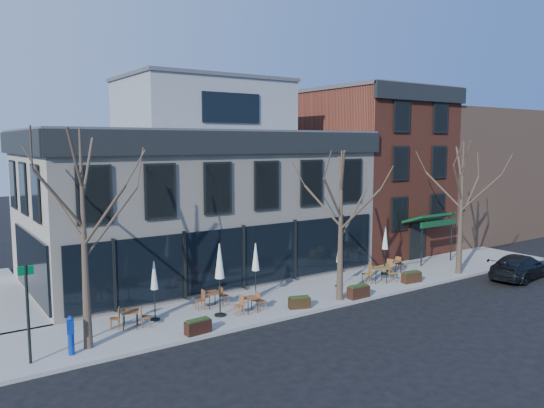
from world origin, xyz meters
TOP-DOWN VIEW (x-y plane):
  - ground at (0.00, 0.00)m, footprint 120.00×120.00m
  - sidewalk_front at (3.25, -2.15)m, footprint 33.50×4.70m
  - corner_building at (0.07, 5.07)m, footprint 18.39×10.39m
  - red_brick_building at (13.00, 4.98)m, footprint 8.20×11.78m
  - bg_building at (23.00, 6.00)m, footprint 12.00×12.00m
  - tree_corner at (-8.49, -3.20)m, footprint 3.93×3.98m
  - tree_mid at (3.01, -3.90)m, footprint 3.50×3.55m
  - tree_right at (12.01, -3.90)m, footprint 3.72×3.77m
  - sign_pole at (-10.50, -3.50)m, footprint 0.50×0.10m
  - parked_sedan at (14.26, -6.24)m, footprint 4.94×2.54m
  - call_box at (-9.17, -3.54)m, footprint 0.28×0.28m
  - cafe_set_0 at (-6.52, -2.06)m, footprint 1.64×1.01m
  - cafe_set_1 at (-2.54, -1.53)m, footprint 1.65×0.68m
  - cafe_set_2 at (-1.52, -3.12)m, footprint 1.56×0.63m
  - cafe_set_4 at (6.81, -2.74)m, footprint 1.89×1.13m
  - cafe_set_5 at (9.00, -1.79)m, footprint 1.70×0.79m
  - umbrella_0 at (-5.34, -1.73)m, footprint 0.40×0.40m
  - umbrella_1 at (-2.83, -2.79)m, footprint 0.50×0.50m
  - umbrella_2 at (-0.35, -1.75)m, footprint 0.44×0.44m
  - umbrella_3 at (4.48, -2.18)m, footprint 0.39×0.39m
  - umbrella_4 at (8.37, -1.65)m, footprint 0.44×0.44m
  - planter_0 at (-4.57, -4.16)m, footprint 1.06×0.49m
  - planter_1 at (0.63, -3.86)m, footprint 1.04×0.68m
  - planter_2 at (3.93, -4.20)m, footprint 1.11×0.45m
  - planter_3 at (8.22, -3.74)m, footprint 1.12×0.55m

SIDE VIEW (x-z plane):
  - ground at x=0.00m, z-range 0.00..0.00m
  - sidewalk_front at x=3.25m, z-range 0.00..0.15m
  - planter_1 at x=0.63m, z-range 0.15..0.69m
  - planter_0 at x=-4.57m, z-range 0.15..0.72m
  - planter_3 at x=8.22m, z-range 0.15..0.75m
  - planter_2 at x=3.93m, z-range 0.15..0.77m
  - cafe_set_2 at x=-1.52m, z-range 0.16..0.98m
  - cafe_set_0 at x=-6.52m, z-range 0.16..1.01m
  - cafe_set_1 at x=-2.54m, z-range 0.16..1.02m
  - cafe_set_5 at x=9.00m, z-range 0.16..1.03m
  - cafe_set_4 at x=6.81m, z-range 0.16..1.14m
  - parked_sedan at x=14.26m, z-range 0.00..1.37m
  - call_box at x=-9.17m, z-range 0.19..1.62m
  - umbrella_3 at x=4.48m, z-range 0.65..3.10m
  - umbrella_0 at x=-5.34m, z-range 0.67..3.19m
  - sign_pole at x=-10.50m, z-range 0.37..3.77m
  - umbrella_4 at x=8.37m, z-range 0.71..3.44m
  - umbrella_2 at x=-0.35m, z-range 0.71..3.45m
  - umbrella_1 at x=-2.83m, z-range 0.80..3.95m
  - tree_mid at x=3.01m, z-range 0.27..7.31m
  - tree_right at x=12.01m, z-range 0.28..7.76m
  - tree_corner at x=-8.49m, z-range 0.29..8.21m
  - corner_building at x=0.07m, z-range -0.83..10.27m
  - bg_building at x=23.00m, z-range 0.00..10.00m
  - red_brick_building at x=13.00m, z-range 0.05..11.22m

